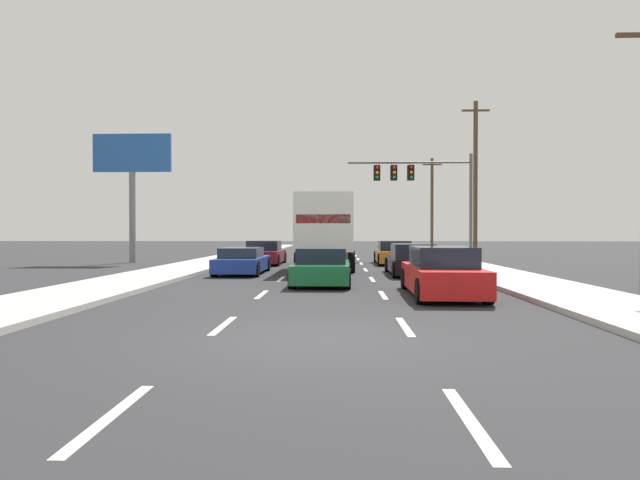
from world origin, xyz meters
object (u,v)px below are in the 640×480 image
object	(u,v)px
car_maroon	(265,254)
traffic_signal_mast	(414,179)
car_orange	(394,254)
utility_pole_far	(432,203)
car_blue	(242,261)
box_truck	(326,228)
car_green	(322,268)
roadside_billboard	(132,170)
car_red	(442,273)
utility_pole_mid	(475,178)
car_black	(412,261)

from	to	relation	value
car_maroon	traffic_signal_mast	size ratio (longest dim) A/B	0.56
car_orange	traffic_signal_mast	distance (m)	6.80
car_maroon	utility_pole_far	bearing A→B (deg)	60.50
traffic_signal_mast	car_blue	bearing A→B (deg)	-126.67
box_truck	car_green	bearing A→B (deg)	-89.75
car_orange	roadside_billboard	size ratio (longest dim) A/B	0.61
car_blue	car_maroon	bearing A→B (deg)	89.91
box_truck	car_red	size ratio (longest dim) A/B	1.82
car_red	utility_pole_mid	size ratio (longest dim) A/B	0.45
utility_pole_mid	car_red	bearing A→B (deg)	-106.36
car_blue	utility_pole_mid	size ratio (longest dim) A/B	0.43
car_green	traffic_signal_mast	distance (m)	17.69
utility_pole_mid	roadside_billboard	distance (m)	21.41
car_blue	roadside_billboard	distance (m)	12.09
car_green	utility_pole_far	bearing A→B (deg)	74.42
car_blue	car_red	xyz separation A→B (m)	(6.89, -7.61, 0.10)
utility_pole_far	roadside_billboard	bearing A→B (deg)	-133.79
car_blue	car_orange	xyz separation A→B (m)	(7.05, 7.05, 0.06)
car_red	box_truck	bearing A→B (deg)	107.94
car_maroon	traffic_signal_mast	bearing A→B (deg)	30.51
car_orange	utility_pole_far	world-z (taller)	utility_pole_far
car_blue	utility_pole_far	xyz separation A→B (m)	(12.96, 29.53, 4.03)
box_truck	utility_pole_far	size ratio (longest dim) A/B	0.96
traffic_signal_mast	utility_pole_mid	xyz separation A→B (m)	(4.18, 1.34, 0.21)
car_orange	utility_pole_mid	world-z (taller)	utility_pole_mid
traffic_signal_mast	utility_pole_mid	world-z (taller)	utility_pole_mid
utility_pole_far	car_red	bearing A→B (deg)	-99.27
car_black	car_orange	bearing A→B (deg)	89.98
car_red	traffic_signal_mast	bearing A→B (deg)	84.38
car_green	traffic_signal_mast	xyz separation A→B (m)	(5.31, 16.25, 4.53)
car_maroon	roadside_billboard	world-z (taller)	roadside_billboard
car_black	utility_pole_far	xyz separation A→B (m)	(5.91, 29.88, 3.98)
car_black	traffic_signal_mast	size ratio (longest dim) A/B	0.56
car_green	utility_pole_far	size ratio (longest dim) A/B	0.48
car_blue	car_green	bearing A→B (deg)	-51.66
car_orange	traffic_signal_mast	bearing A→B (deg)	69.84
utility_pole_far	roadside_billboard	world-z (taller)	utility_pole_far
utility_pole_far	utility_pole_mid	bearing A→B (deg)	-89.88
box_truck	car_red	distance (m)	11.23
car_green	car_red	distance (m)	4.66
car_green	car_orange	bearing A→B (deg)	72.75
utility_pole_mid	car_maroon	bearing A→B (deg)	-153.32
box_truck	car_blue	bearing A→B (deg)	-139.06
box_truck	utility_pole_far	bearing A→B (deg)	70.30
box_truck	utility_pole_far	xyz separation A→B (m)	(9.50, 26.53, 2.62)
car_black	traffic_signal_mast	world-z (taller)	traffic_signal_mast
car_blue	traffic_signal_mast	world-z (taller)	traffic_signal_mast
box_truck	utility_pole_far	world-z (taller)	utility_pole_far
utility_pole_far	traffic_signal_mast	bearing A→B (deg)	-103.19
car_blue	car_orange	bearing A→B (deg)	45.00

